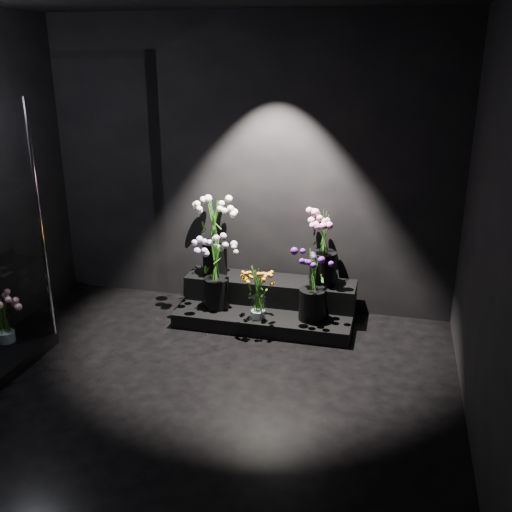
% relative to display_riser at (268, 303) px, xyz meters
% --- Properties ---
extents(floor, '(4.00, 4.00, 0.00)m').
position_rel_display_riser_xyz_m(floor, '(-0.28, -1.67, -0.15)').
color(floor, black).
rests_on(floor, ground).
extents(wall_back, '(4.00, 0.00, 4.00)m').
position_rel_display_riser_xyz_m(wall_back, '(-0.28, 0.33, 1.25)').
color(wall_back, black).
rests_on(wall_back, floor).
extents(wall_right, '(0.00, 4.00, 4.00)m').
position_rel_display_riser_xyz_m(wall_right, '(1.72, -1.67, 1.25)').
color(wall_right, black).
rests_on(wall_right, floor).
extents(display_riser, '(1.65, 0.73, 0.37)m').
position_rel_display_riser_xyz_m(display_riser, '(0.00, 0.00, 0.00)').
color(display_riser, black).
rests_on(display_riser, floor).
extents(bouquet_orange_bells, '(0.35, 0.35, 0.49)m').
position_rel_display_riser_xyz_m(bouquet_orange_bells, '(-0.02, -0.31, 0.24)').
color(bouquet_orange_bells, white).
rests_on(bouquet_orange_bells, display_riser).
extents(bouquet_lilac, '(0.40, 0.40, 0.69)m').
position_rel_display_riser_xyz_m(bouquet_lilac, '(-0.46, -0.18, 0.38)').
color(bouquet_lilac, black).
rests_on(bouquet_lilac, display_riser).
extents(bouquet_purple, '(0.38, 0.38, 0.66)m').
position_rel_display_riser_xyz_m(bouquet_purple, '(0.46, -0.21, 0.34)').
color(bouquet_purple, black).
rests_on(bouquet_purple, display_riser).
extents(bouquet_cream_roses, '(0.51, 0.51, 0.75)m').
position_rel_display_riser_xyz_m(bouquet_cream_roses, '(-0.56, 0.10, 0.66)').
color(bouquet_cream_roses, black).
rests_on(bouquet_cream_roses, display_riser).
extents(bouquet_pink_roses, '(0.44, 0.44, 0.71)m').
position_rel_display_riser_xyz_m(bouquet_pink_roses, '(0.51, 0.10, 0.62)').
color(bouquet_pink_roses, black).
rests_on(bouquet_pink_roses, display_riser).
extents(bouquet_case_base_pink, '(0.33, 0.33, 0.43)m').
position_rel_display_riser_xyz_m(bouquet_case_base_pink, '(-2.01, -1.21, 0.18)').
color(bouquet_case_base_pink, white).
rests_on(bouquet_case_base_pink, display_case).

